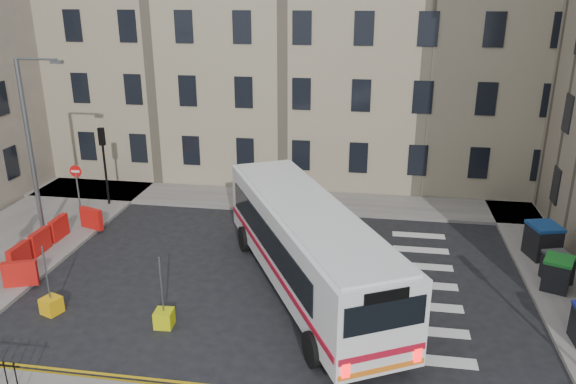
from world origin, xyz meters
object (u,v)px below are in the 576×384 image
(streetlamp, at_px, (30,148))
(wheelie_bin_e, at_px, (543,240))
(wheelie_bin_d, at_px, (557,267))
(wheelie_bin_c, at_px, (557,273))
(bus, at_px, (307,244))
(bollard_yellow, at_px, (51,305))
(bollard_chevron, at_px, (164,318))

(streetlamp, relative_size, wheelie_bin_e, 5.17)
(streetlamp, bearing_deg, wheelie_bin_d, -1.82)
(wheelie_bin_c, bearing_deg, bus, -149.28)
(bus, xyz_separation_m, wheelie_bin_e, (9.48, 4.11, -1.04))
(bollard_yellow, distance_m, bollard_chevron, 4.24)
(wheelie_bin_d, relative_size, wheelie_bin_e, 0.80)
(streetlamp, xyz_separation_m, wheelie_bin_c, (21.76, -1.31, -3.56))
(wheelie_bin_c, relative_size, bollard_yellow, 2.35)
(wheelie_bin_e, bearing_deg, wheelie_bin_c, -108.58)
(bollard_yellow, bearing_deg, bollard_chevron, -2.41)
(streetlamp, height_order, wheelie_bin_c, streetlamp)
(bus, height_order, bollard_chevron, bus)
(bus, distance_m, wheelie_bin_d, 9.78)
(bus, relative_size, bollard_chevron, 20.26)
(streetlamp, distance_m, wheelie_bin_d, 22.26)
(bus, bearing_deg, streetlamp, 140.65)
(wheelie_bin_d, bearing_deg, wheelie_bin_c, -125.32)
(wheelie_bin_c, bearing_deg, wheelie_bin_e, 108.84)
(wheelie_bin_d, xyz_separation_m, bollard_chevron, (-13.95, -5.18, -0.42))
(wheelie_bin_d, bearing_deg, bus, 173.40)
(wheelie_bin_e, bearing_deg, wheelie_bin_d, -104.58)
(bus, relative_size, wheelie_bin_c, 8.64)
(wheelie_bin_c, distance_m, bollard_chevron, 14.51)
(wheelie_bin_d, distance_m, bollard_chevron, 14.89)
(bus, distance_m, wheelie_bin_c, 9.48)
(bus, distance_m, bollard_chevron, 5.72)
(bus, bearing_deg, bollard_chevron, -171.50)
(streetlamp, height_order, wheelie_bin_e, streetlamp)
(streetlamp, xyz_separation_m, wheelie_bin_d, (21.95, -0.70, -3.62))
(streetlamp, bearing_deg, bus, -12.09)
(wheelie_bin_e, distance_m, bollard_chevron, 15.75)
(wheelie_bin_c, distance_m, wheelie_bin_e, 2.77)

